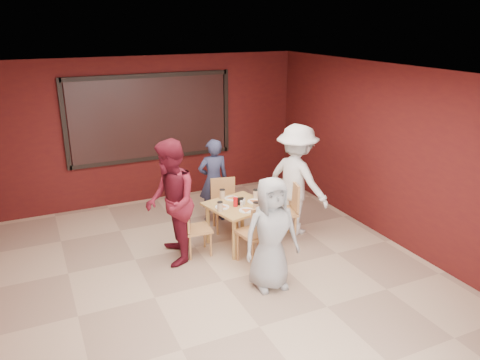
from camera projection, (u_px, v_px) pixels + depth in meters
name	position (u px, v px, depth m)	size (l,w,h in m)	color
floor	(223.00, 281.00, 6.47)	(7.00, 7.00, 0.00)	tan
window_blinds	(151.00, 118.00, 8.89)	(3.00, 0.02, 1.50)	black
dining_table	(239.00, 209.00, 7.32)	(1.05, 1.05, 0.84)	tan
chair_front	(259.00, 230.00, 6.74)	(0.54, 0.54, 0.97)	tan
chair_back	(224.00, 201.00, 7.97)	(0.50, 0.50, 0.87)	tan
chair_left	(193.00, 226.00, 7.06)	(0.42, 0.42, 0.83)	tan
chair_right	(286.00, 207.00, 7.57)	(0.57, 0.57, 0.97)	tan
diner_front	(271.00, 234.00, 6.12)	(0.76, 0.49, 1.55)	#9D9D9D
diner_back	(213.00, 181.00, 8.20)	(0.55, 0.36, 1.50)	#2C314F
diner_left	(171.00, 203.00, 6.74)	(0.90, 0.70, 1.85)	maroon
diner_right	(297.00, 180.00, 7.69)	(1.20, 0.69, 1.85)	white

